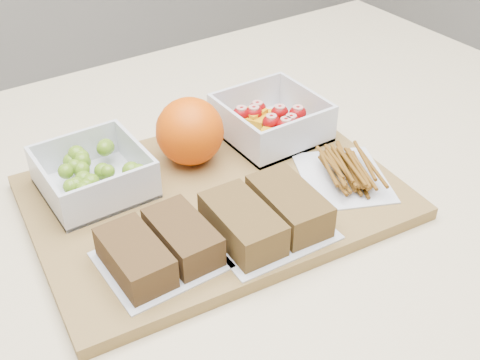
{
  "coord_description": "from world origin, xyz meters",
  "views": [
    {
      "loc": [
        -0.32,
        -0.47,
        1.34
      ],
      "look_at": [
        0.0,
        0.01,
        0.93
      ],
      "focal_mm": 45.0,
      "sensor_mm": 36.0,
      "label": 1
    }
  ],
  "objects_px": {
    "orange": "(190,131)",
    "pretzel_bag": "(344,169)",
    "fruit_container": "(271,122)",
    "sandwich_bag_left": "(159,248)",
    "cutting_board": "(215,197)",
    "grape_container": "(94,174)",
    "sandwich_bag_center": "(266,215)"
  },
  "relations": [
    {
      "from": "sandwich_bag_center",
      "to": "orange",
      "type": "bearing_deg",
      "value": 89.76
    },
    {
      "from": "orange",
      "to": "pretzel_bag",
      "type": "bearing_deg",
      "value": -45.75
    },
    {
      "from": "cutting_board",
      "to": "grape_container",
      "type": "height_order",
      "value": "grape_container"
    },
    {
      "from": "grape_container",
      "to": "orange",
      "type": "distance_m",
      "value": 0.13
    },
    {
      "from": "fruit_container",
      "to": "grape_container",
      "type": "bearing_deg",
      "value": 176.13
    },
    {
      "from": "grape_container",
      "to": "pretzel_bag",
      "type": "height_order",
      "value": "grape_container"
    },
    {
      "from": "orange",
      "to": "pretzel_bag",
      "type": "distance_m",
      "value": 0.19
    },
    {
      "from": "cutting_board",
      "to": "orange",
      "type": "xyz_separation_m",
      "value": [
        0.01,
        0.07,
        0.05
      ]
    },
    {
      "from": "fruit_container",
      "to": "sandwich_bag_left",
      "type": "distance_m",
      "value": 0.28
    },
    {
      "from": "grape_container",
      "to": "sandwich_bag_center",
      "type": "xyz_separation_m",
      "value": [
        0.12,
        -0.17,
        -0.0
      ]
    },
    {
      "from": "cutting_board",
      "to": "sandwich_bag_left",
      "type": "distance_m",
      "value": 0.13
    },
    {
      "from": "sandwich_bag_left",
      "to": "pretzel_bag",
      "type": "distance_m",
      "value": 0.25
    },
    {
      "from": "orange",
      "to": "sandwich_bag_left",
      "type": "height_order",
      "value": "orange"
    },
    {
      "from": "cutting_board",
      "to": "fruit_container",
      "type": "relative_size",
      "value": 3.39
    },
    {
      "from": "sandwich_bag_center",
      "to": "pretzel_bag",
      "type": "height_order",
      "value": "sandwich_bag_center"
    },
    {
      "from": "grape_container",
      "to": "orange",
      "type": "bearing_deg",
      "value": -4.69
    },
    {
      "from": "sandwich_bag_left",
      "to": "fruit_container",
      "type": "bearing_deg",
      "value": 29.84
    },
    {
      "from": "fruit_container",
      "to": "sandwich_bag_left",
      "type": "relative_size",
      "value": 1.04
    },
    {
      "from": "orange",
      "to": "sandwich_bag_center",
      "type": "xyz_separation_m",
      "value": [
        -0.0,
        -0.16,
        -0.02
      ]
    },
    {
      "from": "orange",
      "to": "pretzel_bag",
      "type": "relative_size",
      "value": 0.56
    },
    {
      "from": "fruit_container",
      "to": "orange",
      "type": "xyz_separation_m",
      "value": [
        -0.12,
        0.01,
        0.02
      ]
    },
    {
      "from": "sandwich_bag_left",
      "to": "cutting_board",
      "type": "bearing_deg",
      "value": 32.48
    },
    {
      "from": "pretzel_bag",
      "to": "fruit_container",
      "type": "bearing_deg",
      "value": 96.1
    },
    {
      "from": "fruit_container",
      "to": "orange",
      "type": "height_order",
      "value": "orange"
    },
    {
      "from": "grape_container",
      "to": "cutting_board",
      "type": "bearing_deg",
      "value": -36.5
    },
    {
      "from": "sandwich_bag_left",
      "to": "orange",
      "type": "bearing_deg",
      "value": 50.3
    },
    {
      "from": "grape_container",
      "to": "orange",
      "type": "relative_size",
      "value": 1.38
    },
    {
      "from": "orange",
      "to": "sandwich_bag_center",
      "type": "relative_size",
      "value": 0.64
    },
    {
      "from": "sandwich_bag_center",
      "to": "cutting_board",
      "type": "bearing_deg",
      "value": 96.4
    },
    {
      "from": "sandwich_bag_center",
      "to": "pretzel_bag",
      "type": "bearing_deg",
      "value": 10.66
    },
    {
      "from": "cutting_board",
      "to": "orange",
      "type": "bearing_deg",
      "value": 87.09
    },
    {
      "from": "fruit_container",
      "to": "pretzel_bag",
      "type": "relative_size",
      "value": 0.82
    }
  ]
}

